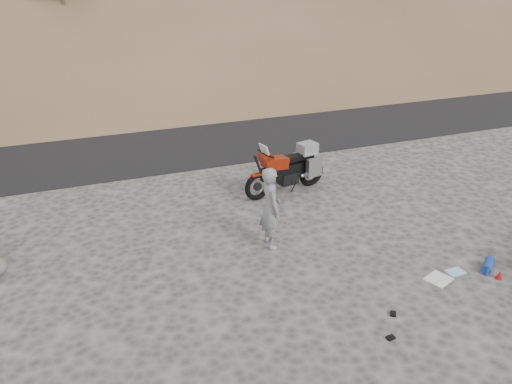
# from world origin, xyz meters

# --- Properties ---
(ground) EXTENTS (140.00, 140.00, 0.00)m
(ground) POSITION_xyz_m (0.00, 0.00, 0.00)
(ground) COLOR #403E3B
(ground) RESTS_ON ground
(road) EXTENTS (120.00, 7.00, 0.05)m
(road) POSITION_xyz_m (0.00, 9.00, 0.00)
(road) COLOR black
(road) RESTS_ON ground
(motorcycle) EXTENTS (2.43, 1.00, 1.46)m
(motorcycle) POSITION_xyz_m (0.53, 3.24, 0.62)
(motorcycle) COLOR black
(motorcycle) RESTS_ON ground
(man) EXTENTS (0.44, 0.65, 1.76)m
(man) POSITION_xyz_m (-0.97, 0.88, 0.00)
(man) COLOR gray
(man) RESTS_ON ground
(gear_white_cloth) EXTENTS (0.57, 0.54, 0.02)m
(gear_white_cloth) POSITION_xyz_m (1.54, -1.43, 0.01)
(gear_white_cloth) COLOR white
(gear_white_cloth) RESTS_ON ground
(gear_blue_mat) EXTENTS (0.48, 0.42, 0.18)m
(gear_blue_mat) POSITION_xyz_m (2.66, -1.48, 0.09)
(gear_blue_mat) COLOR #193D97
(gear_blue_mat) RESTS_ON ground
(gear_bottle) EXTENTS (0.09, 0.09, 0.20)m
(gear_bottle) POSITION_xyz_m (2.50, -1.63, 0.10)
(gear_bottle) COLOR #193D97
(gear_bottle) RESTS_ON ground
(gear_funnel) EXTENTS (0.16, 0.16, 0.17)m
(gear_funnel) POSITION_xyz_m (2.63, -1.81, 0.09)
(gear_funnel) COLOR red
(gear_funnel) RESTS_ON ground
(gear_glove_a) EXTENTS (0.14, 0.11, 0.04)m
(gear_glove_a) POSITION_xyz_m (-0.26, -2.49, 0.02)
(gear_glove_a) COLOR black
(gear_glove_a) RESTS_ON ground
(gear_glove_b) EXTENTS (0.15, 0.16, 0.04)m
(gear_glove_b) POSITION_xyz_m (0.12, -2.00, 0.02)
(gear_glove_b) COLOR black
(gear_glove_b) RESTS_ON ground
(gear_blue_cloth) EXTENTS (0.35, 0.27, 0.01)m
(gear_blue_cloth) POSITION_xyz_m (2.01, -1.35, 0.01)
(gear_blue_cloth) COLOR #9BCDF0
(gear_blue_cloth) RESTS_ON ground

